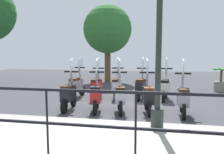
% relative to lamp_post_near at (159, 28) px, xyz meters
% --- Properties ---
extents(ground_plane, '(28.00, 28.00, 0.00)m').
position_rel_lamp_post_near_xyz_m(ground_plane, '(2.40, 0.94, -2.20)').
color(ground_plane, '#38383D').
extents(promenade_walkway, '(2.20, 20.00, 0.15)m').
position_rel_lamp_post_near_xyz_m(promenade_walkway, '(-0.75, 0.94, -2.12)').
color(promenade_walkway, '#A39E93').
rests_on(promenade_walkway, ground_plane).
extents(fence_railing, '(0.04, 16.03, 1.07)m').
position_rel_lamp_post_near_xyz_m(fence_railing, '(-1.80, 0.94, -1.30)').
color(fence_railing, black).
rests_on(fence_railing, promenade_walkway).
extents(lamp_post_near, '(0.26, 0.90, 4.60)m').
position_rel_lamp_post_near_xyz_m(lamp_post_near, '(0.00, 0.00, 0.00)').
color(lamp_post_near, '#232D28').
rests_on(lamp_post_near, promenade_walkway).
extents(tree_distant, '(2.87, 2.87, 4.54)m').
position_rel_lamp_post_near_xyz_m(tree_distant, '(8.36, 2.76, 0.89)').
color(tree_distant, brown).
rests_on(tree_distant, ground_plane).
extents(potted_palm, '(1.06, 0.66, 1.05)m').
position_rel_lamp_post_near_xyz_m(potted_palm, '(5.66, -2.87, -1.75)').
color(potted_palm, slate).
rests_on(potted_palm, ground_plane).
extents(scooter_near_0, '(1.23, 0.44, 1.54)m').
position_rel_lamp_post_near_xyz_m(scooter_near_0, '(1.54, -0.72, -1.72)').
color(scooter_near_0, black).
rests_on(scooter_near_0, ground_plane).
extents(scooter_near_1, '(1.23, 0.45, 1.54)m').
position_rel_lamp_post_near_xyz_m(scooter_near_1, '(1.65, 0.22, -1.72)').
color(scooter_near_1, black).
rests_on(scooter_near_1, ground_plane).
extents(scooter_near_2, '(1.22, 0.49, 1.54)m').
position_rel_lamp_post_near_xyz_m(scooter_near_2, '(1.58, 1.02, -1.72)').
color(scooter_near_2, black).
rests_on(scooter_near_2, ground_plane).
extents(scooter_near_3, '(1.23, 0.46, 1.54)m').
position_rel_lamp_post_near_xyz_m(scooter_near_3, '(1.55, 1.72, -1.72)').
color(scooter_near_3, black).
rests_on(scooter_near_3, ground_plane).
extents(scooter_near_4, '(1.23, 0.44, 1.54)m').
position_rel_lamp_post_near_xyz_m(scooter_near_4, '(1.54, 2.56, -1.72)').
color(scooter_near_4, black).
rests_on(scooter_near_4, ground_plane).
extents(scooter_far_0, '(1.23, 0.47, 1.54)m').
position_rel_lamp_post_near_xyz_m(scooter_far_0, '(3.45, -0.35, -1.72)').
color(scooter_far_0, black).
rests_on(scooter_far_0, ground_plane).
extents(scooter_far_1, '(1.23, 0.45, 1.54)m').
position_rel_lamp_post_near_xyz_m(scooter_far_1, '(3.46, 0.51, -1.72)').
color(scooter_far_1, black).
rests_on(scooter_far_1, ground_plane).
extents(scooter_far_2, '(1.23, 0.44, 1.54)m').
position_rel_lamp_post_near_xyz_m(scooter_far_2, '(3.39, 1.40, -1.72)').
color(scooter_far_2, black).
rests_on(scooter_far_2, ground_plane).
extents(scooter_far_3, '(1.23, 0.44, 1.54)m').
position_rel_lamp_post_near_xyz_m(scooter_far_3, '(3.19, 2.12, -1.72)').
color(scooter_far_3, black).
rests_on(scooter_far_3, ground_plane).
extents(scooter_far_4, '(1.22, 0.48, 1.54)m').
position_rel_lamp_post_near_xyz_m(scooter_far_4, '(3.40, 2.98, -1.72)').
color(scooter_far_4, black).
rests_on(scooter_far_4, ground_plane).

